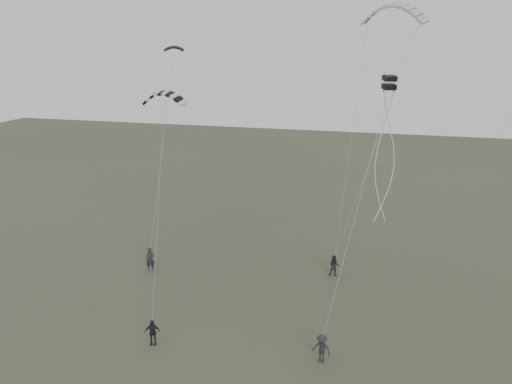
% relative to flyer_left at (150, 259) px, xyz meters
% --- Properties ---
extents(ground, '(140.00, 140.00, 0.00)m').
position_rel_flyer_left_xyz_m(ground, '(6.96, -6.00, -0.87)').
color(ground, '#39422D').
rests_on(ground, ground).
extents(flyer_left, '(0.76, 0.67, 1.74)m').
position_rel_flyer_left_xyz_m(flyer_left, '(0.00, 0.00, 0.00)').
color(flyer_left, '#232328').
rests_on(flyer_left, ground).
extents(flyer_right, '(0.77, 0.62, 1.54)m').
position_rel_flyer_left_xyz_m(flyer_right, '(12.96, 2.55, -0.10)').
color(flyer_right, black).
rests_on(flyer_right, ground).
extents(flyer_center, '(0.93, 0.60, 1.47)m').
position_rel_flyer_left_xyz_m(flyer_center, '(4.33, -8.45, -0.14)').
color(flyer_center, black).
rests_on(flyer_center, ground).
extents(flyer_far, '(1.13, 0.83, 1.56)m').
position_rel_flyer_left_xyz_m(flyer_far, '(13.48, -7.63, -0.09)').
color(flyer_far, '#222227').
rests_on(flyer_far, ground).
extents(kite_dark_small, '(1.54, 1.00, 0.59)m').
position_rel_flyer_left_xyz_m(kite_dark_small, '(0.40, 4.90, 14.73)').
color(kite_dark_small, black).
rests_on(kite_dark_small, flyer_left).
extents(kite_pale_large, '(4.76, 3.04, 2.03)m').
position_rel_flyer_left_xyz_m(kite_pale_large, '(15.70, 6.02, 17.43)').
color(kite_pale_large, '#B4B6B9').
rests_on(kite_pale_large, flyer_right).
extents(kite_striped, '(2.82, 1.03, 1.24)m').
position_rel_flyer_left_xyz_m(kite_striped, '(2.47, -1.54, 12.07)').
color(kite_striped, black).
rests_on(kite_striped, flyer_center).
extents(kite_box, '(0.85, 0.89, 0.77)m').
position_rel_flyer_left_xyz_m(kite_box, '(15.83, -2.56, 13.03)').
color(kite_box, black).
rests_on(kite_box, flyer_far).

